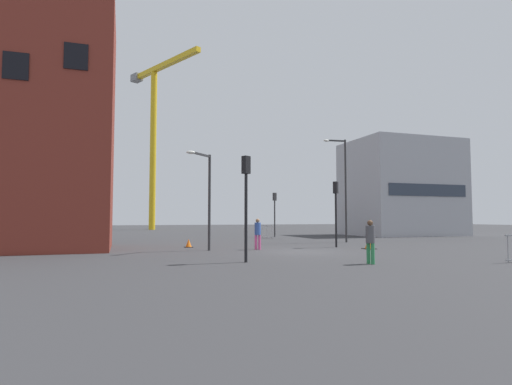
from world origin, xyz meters
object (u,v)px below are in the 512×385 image
(traffic_light_island, at_px, (275,207))
(pedestrian_waiting, at_px, (370,239))
(construction_crane, at_px, (155,121))
(traffic_cone_on_verge, at_px, (369,244))
(traffic_light_verge, at_px, (336,203))
(traffic_light_corner, at_px, (246,191))
(streetlamp_tall, at_px, (343,182))
(pedestrian_walking, at_px, (258,232))
(traffic_cone_orange, at_px, (189,244))
(streetlamp_short, at_px, (206,190))

(traffic_light_island, relative_size, pedestrian_waiting, 2.44)
(construction_crane, bearing_deg, traffic_cone_on_verge, -78.08)
(traffic_light_verge, bearing_deg, traffic_light_corner, -140.15)
(streetlamp_tall, bearing_deg, traffic_light_verge, -125.02)
(pedestrian_waiting, bearing_deg, traffic_cone_on_verge, 56.97)
(traffic_light_verge, relative_size, pedestrian_waiting, 2.36)
(traffic_light_corner, relative_size, pedestrian_waiting, 2.54)
(streetlamp_tall, relative_size, traffic_light_island, 1.83)
(pedestrian_waiting, height_order, traffic_cone_on_verge, pedestrian_waiting)
(streetlamp_tall, height_order, pedestrian_waiting, streetlamp_tall)
(streetlamp_tall, bearing_deg, pedestrian_walking, -150.81)
(pedestrian_walking, relative_size, traffic_cone_on_verge, 2.65)
(pedestrian_walking, bearing_deg, traffic_light_corner, -112.46)
(traffic_cone_orange, bearing_deg, pedestrian_walking, -40.91)
(streetlamp_tall, distance_m, traffic_light_island, 9.60)
(traffic_light_corner, relative_size, traffic_cone_on_verge, 6.55)
(pedestrian_waiting, bearing_deg, construction_crane, 95.37)
(construction_crane, height_order, pedestrian_waiting, construction_crane)
(construction_crane, xyz_separation_m, pedestrian_waiting, (4.46, -47.48, -14.77))
(streetlamp_short, height_order, traffic_light_verge, streetlamp_short)
(traffic_light_corner, bearing_deg, pedestrian_waiting, -25.69)
(traffic_light_verge, height_order, traffic_light_corner, traffic_light_corner)
(construction_crane, distance_m, streetlamp_tall, 38.41)
(traffic_light_verge, bearing_deg, traffic_cone_orange, 162.38)
(streetlamp_tall, height_order, traffic_light_island, streetlamp_tall)
(construction_crane, height_order, streetlamp_tall, construction_crane)
(traffic_light_verge, xyz_separation_m, pedestrian_waiting, (-3.14, -8.21, -1.65))
(pedestrian_walking, xyz_separation_m, traffic_cone_orange, (-3.30, 2.86, -0.75))
(streetlamp_short, xyz_separation_m, traffic_light_island, (9.05, 13.71, -0.49))
(streetlamp_tall, relative_size, traffic_light_verge, 1.89)
(traffic_light_corner, relative_size, pedestrian_walking, 2.47)
(streetlamp_short, height_order, traffic_cone_on_verge, streetlamp_short)
(streetlamp_short, distance_m, traffic_light_corner, 5.93)
(traffic_light_corner, relative_size, traffic_cone_orange, 8.57)
(streetlamp_tall, xyz_separation_m, traffic_cone_on_verge, (-1.83, -5.88, -3.98))
(streetlamp_short, bearing_deg, pedestrian_waiting, -59.57)
(construction_crane, relative_size, streetlamp_tall, 3.29)
(construction_crane, bearing_deg, pedestrian_waiting, -84.63)
(traffic_cone_on_verge, bearing_deg, streetlamp_tall, 72.68)
(pedestrian_walking, bearing_deg, traffic_light_verge, 2.84)
(streetlamp_tall, relative_size, streetlamp_short, 1.43)
(construction_crane, height_order, traffic_light_island, construction_crane)
(pedestrian_walking, xyz_separation_m, pedestrian_waiting, (1.80, -7.96, -0.03))
(traffic_light_verge, distance_m, traffic_cone_on_verge, 3.08)
(traffic_light_corner, height_order, pedestrian_walking, traffic_light_corner)
(streetlamp_tall, relative_size, pedestrian_walking, 4.34)
(streetlamp_short, bearing_deg, traffic_light_corner, -85.93)
(traffic_light_corner, bearing_deg, streetlamp_short, 94.07)
(traffic_light_verge, xyz_separation_m, traffic_cone_orange, (-8.24, 2.62, -2.38))
(traffic_cone_orange, bearing_deg, streetlamp_short, -81.39)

